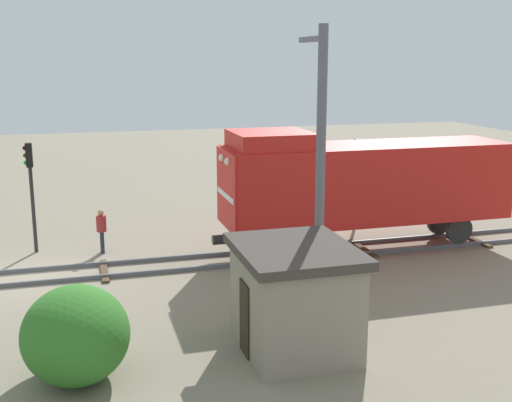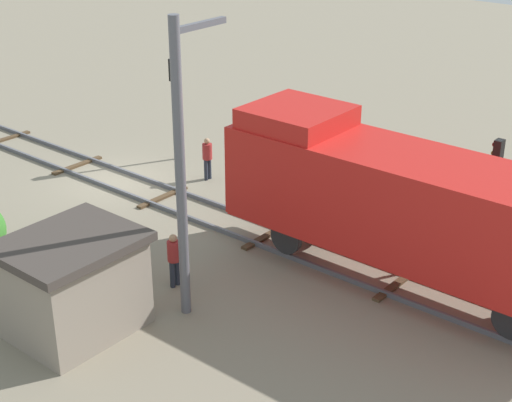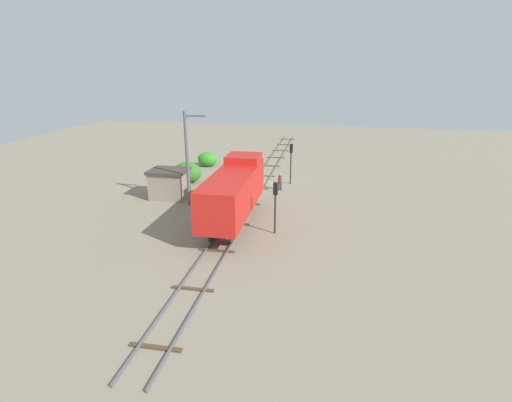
{
  "view_description": "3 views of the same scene",
  "coord_description": "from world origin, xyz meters",
  "px_view_note": "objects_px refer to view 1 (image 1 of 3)",
  "views": [
    {
      "loc": [
        22.06,
        1.75,
        7.34
      ],
      "look_at": [
        -0.25,
        8.09,
        2.17
      ],
      "focal_mm": 45.0,
      "sensor_mm": 36.0,
      "label": 1
    },
    {
      "loc": [
        18.21,
        21.96,
        11.96
      ],
      "look_at": [
        0.31,
        7.21,
        1.37
      ],
      "focal_mm": 55.0,
      "sensor_mm": 36.0,
      "label": 2
    },
    {
      "loc": [
        -6.95,
        40.74,
        11.68
      ],
      "look_at": [
        -1.41,
        10.51,
        1.4
      ],
      "focal_mm": 28.0,
      "sensor_mm": 36.0,
      "label": 3
    }
  ],
  "objects_px": {
    "traffic_signal_mid": "(357,166)",
    "traffic_signal_near": "(30,177)",
    "catenary_mast": "(320,163)",
    "relay_hut": "(294,297)",
    "locomotive": "(362,180)",
    "worker_near_track": "(101,228)",
    "worker_by_signal": "(271,270)"
  },
  "relations": [
    {
      "from": "traffic_signal_mid",
      "to": "traffic_signal_near",
      "type": "bearing_deg",
      "value": -89.15
    },
    {
      "from": "catenary_mast",
      "to": "relay_hut",
      "type": "xyz_separation_m",
      "value": [
        2.56,
        -1.63,
        -2.99
      ]
    },
    {
      "from": "locomotive",
      "to": "catenary_mast",
      "type": "distance_m",
      "value": 6.38
    },
    {
      "from": "locomotive",
      "to": "relay_hut",
      "type": "xyz_separation_m",
      "value": [
        7.5,
        -5.33,
        -1.38
      ]
    },
    {
      "from": "traffic_signal_near",
      "to": "worker_near_track",
      "type": "distance_m",
      "value": 3.26
    },
    {
      "from": "locomotive",
      "to": "worker_by_signal",
      "type": "bearing_deg",
      "value": -49.58
    },
    {
      "from": "traffic_signal_near",
      "to": "worker_by_signal",
      "type": "height_order",
      "value": "traffic_signal_near"
    },
    {
      "from": "traffic_signal_near",
      "to": "relay_hut",
      "type": "height_order",
      "value": "traffic_signal_near"
    },
    {
      "from": "worker_near_track",
      "to": "catenary_mast",
      "type": "distance_m",
      "value": 10.07
    },
    {
      "from": "traffic_signal_mid",
      "to": "worker_by_signal",
      "type": "distance_m",
      "value": 10.01
    },
    {
      "from": "catenary_mast",
      "to": "traffic_signal_mid",
      "type": "bearing_deg",
      "value": 148.82
    },
    {
      "from": "traffic_signal_mid",
      "to": "catenary_mast",
      "type": "height_order",
      "value": "catenary_mast"
    },
    {
      "from": "catenary_mast",
      "to": "relay_hut",
      "type": "relative_size",
      "value": 2.37
    },
    {
      "from": "traffic_signal_mid",
      "to": "relay_hut",
      "type": "distance_m",
      "value": 12.85
    },
    {
      "from": "locomotive",
      "to": "worker_by_signal",
      "type": "relative_size",
      "value": 6.82
    },
    {
      "from": "catenary_mast",
      "to": "relay_hut",
      "type": "height_order",
      "value": "catenary_mast"
    },
    {
      "from": "traffic_signal_mid",
      "to": "catenary_mast",
      "type": "xyz_separation_m",
      "value": [
        8.34,
        -5.05,
        1.65
      ]
    },
    {
      "from": "relay_hut",
      "to": "worker_near_track",
      "type": "bearing_deg",
      "value": -156.21
    },
    {
      "from": "traffic_signal_near",
      "to": "traffic_signal_mid",
      "type": "xyz_separation_m",
      "value": [
        -0.2,
        13.52,
        -0.21
      ]
    },
    {
      "from": "relay_hut",
      "to": "traffic_signal_near",
      "type": "bearing_deg",
      "value": -147.39
    },
    {
      "from": "worker_by_signal",
      "to": "relay_hut",
      "type": "relative_size",
      "value": 0.49
    },
    {
      "from": "traffic_signal_near",
      "to": "relay_hut",
      "type": "relative_size",
      "value": 1.21
    },
    {
      "from": "worker_near_track",
      "to": "worker_by_signal",
      "type": "height_order",
      "value": "same"
    },
    {
      "from": "locomotive",
      "to": "worker_by_signal",
      "type": "xyz_separation_m",
      "value": [
        4.2,
        -4.93,
        -1.78
      ]
    },
    {
      "from": "traffic_signal_near",
      "to": "worker_by_signal",
      "type": "distance_m",
      "value": 10.54
    },
    {
      "from": "locomotive",
      "to": "worker_near_track",
      "type": "height_order",
      "value": "locomotive"
    },
    {
      "from": "traffic_signal_mid",
      "to": "worker_near_track",
      "type": "xyz_separation_m",
      "value": [
        1.0,
        -11.04,
        -1.74
      ]
    },
    {
      "from": "worker_by_signal",
      "to": "worker_near_track",
      "type": "bearing_deg",
      "value": -91.49
    },
    {
      "from": "worker_by_signal",
      "to": "relay_hut",
      "type": "distance_m",
      "value": 3.35
    },
    {
      "from": "traffic_signal_near",
      "to": "relay_hut",
      "type": "bearing_deg",
      "value": 32.61
    },
    {
      "from": "locomotive",
      "to": "worker_near_track",
      "type": "xyz_separation_m",
      "value": [
        -2.4,
        -9.7,
        -1.78
      ]
    },
    {
      "from": "traffic_signal_mid",
      "to": "catenary_mast",
      "type": "bearing_deg",
      "value": -31.18
    }
  ]
}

